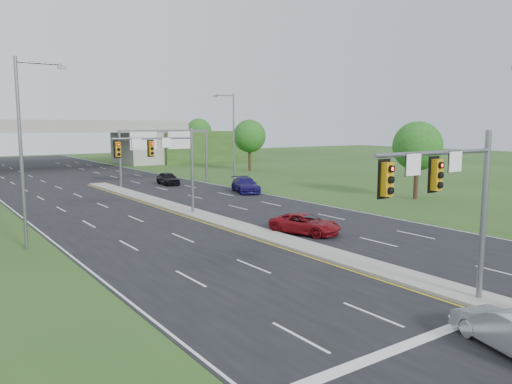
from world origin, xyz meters
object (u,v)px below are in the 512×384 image
at_px(overpass, 41,147).
at_px(car_far_b, 246,185).
at_px(signal_mast_near, 453,192).
at_px(car_far_a, 305,224).
at_px(car_far_c, 168,178).
at_px(sign_gantry, 164,142).
at_px(signal_mast_far, 166,157).
at_px(car_silver, 510,330).

xyz_separation_m(overpass, car_far_b, (10.85, -46.50, -2.74)).
bearing_deg(signal_mast_near, car_far_b, 68.66).
bearing_deg(car_far_a, car_far_c, 61.21).
relative_size(overpass, car_far_c, 17.83).
xyz_separation_m(sign_gantry, overpass, (-6.68, 35.08, -1.69)).
bearing_deg(signal_mast_far, overpass, 87.65).
xyz_separation_m(signal_mast_far, car_far_c, (9.27, 19.85, -3.94)).
relative_size(overpass, car_far_b, 14.59).
relative_size(signal_mast_near, overpass, 0.09).
xyz_separation_m(signal_mast_near, car_far_c, (9.27, 44.85, -3.94)).
xyz_separation_m(sign_gantry, car_far_c, (0.33, -0.14, -4.46)).
height_order(overpass, car_far_b, overpass).
distance_m(sign_gantry, car_far_c, 4.47).
bearing_deg(car_far_b, signal_mast_near, -92.48).
height_order(signal_mast_far, overpass, overpass).
xyz_separation_m(overpass, car_far_a, (2.56, -66.09, -2.87)).
height_order(sign_gantry, car_far_b, sign_gantry).
height_order(signal_mast_near, signal_mast_far, same).
distance_m(car_far_a, car_far_c, 31.19).
bearing_deg(car_far_a, signal_mast_near, -129.61).
height_order(car_far_a, car_far_c, car_far_c).
distance_m(overpass, car_far_a, 66.20).
xyz_separation_m(overpass, car_silver, (-3.40, -83.09, -2.86)).
distance_m(signal_mast_near, car_far_a, 15.33).
bearing_deg(signal_mast_near, car_far_a, 70.97).
relative_size(signal_mast_near, car_far_c, 1.56).
relative_size(signal_mast_far, car_far_a, 1.45).
distance_m(sign_gantry, car_far_a, 31.61).
bearing_deg(overpass, car_far_b, -76.87).
bearing_deg(signal_mast_far, signal_mast_near, -90.00).
bearing_deg(overpass, car_far_c, -78.74).
relative_size(signal_mast_near, car_far_b, 1.28).
bearing_deg(sign_gantry, car_far_b, -69.96).
relative_size(car_silver, car_far_b, 0.75).
bearing_deg(sign_gantry, car_far_a, -97.57).
distance_m(signal_mast_near, car_far_b, 36.25).
relative_size(signal_mast_near, car_silver, 1.71).
xyz_separation_m(car_far_a, car_far_b, (8.29, 19.59, 0.13)).
xyz_separation_m(sign_gantry, car_far_b, (4.17, -11.43, -4.42)).
relative_size(signal_mast_far, sign_gantry, 0.60).
bearing_deg(car_far_c, sign_gantry, 161.85).
bearing_deg(car_silver, sign_gantry, -85.56).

